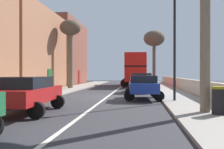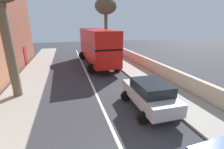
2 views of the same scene
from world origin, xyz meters
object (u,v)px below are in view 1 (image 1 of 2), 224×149
at_px(lamppost_right, 175,37).
at_px(parked_car_blue_right_3, 143,86).
at_px(parked_car_red_left_2, 26,92).
at_px(street_tree_right_1, 154,40).
at_px(litter_bin_right, 219,100).
at_px(double_decker_bus, 135,68).
at_px(parked_car_silver_right_0, 142,81).
at_px(street_tree_left_2, 70,33).

bearing_deg(lamppost_right, parked_car_blue_right_3, 139.41).
xyz_separation_m(parked_car_red_left_2, street_tree_right_1, (7.11, 30.36, 6.12)).
bearing_deg(parked_car_red_left_2, litter_bin_right, -1.64).
xyz_separation_m(double_decker_bus, parked_car_silver_right_0, (0.80, -11.06, -1.39)).
distance_m(double_decker_bus, parked_car_silver_right_0, 11.18).
xyz_separation_m(double_decker_bus, street_tree_right_1, (2.91, 7.17, 4.67)).
relative_size(parked_car_silver_right_0, street_tree_right_1, 0.48).
bearing_deg(parked_car_red_left_2, lamppost_right, 34.20).
height_order(double_decker_bus, parked_car_blue_right_3, double_decker_bus).
bearing_deg(parked_car_blue_right_3, parked_car_silver_right_0, 90.03).
distance_m(parked_car_silver_right_0, litter_bin_right, 12.66).
relative_size(street_tree_right_1, lamppost_right, 1.33).
height_order(street_tree_right_1, litter_bin_right, street_tree_right_1).
distance_m(double_decker_bus, litter_bin_right, 23.75).
height_order(parked_car_silver_right_0, street_tree_left_2, street_tree_left_2).
relative_size(parked_car_red_left_2, lamppost_right, 0.72).
height_order(parked_car_silver_right_0, litter_bin_right, parked_car_silver_right_0).
xyz_separation_m(double_decker_bus, street_tree_left_2, (-6.76, -7.21, 3.62)).
relative_size(street_tree_left_2, lamppost_right, 1.15).
bearing_deg(lamppost_right, parked_car_red_left_2, -145.80).
height_order(parked_car_red_left_2, street_tree_right_1, street_tree_right_1).
bearing_deg(street_tree_right_1, litter_bin_right, -88.71).
bearing_deg(street_tree_left_2, parked_car_blue_right_3, -52.40).
xyz_separation_m(street_tree_right_1, litter_bin_right, (0.69, -30.58, -6.36)).
relative_size(double_decker_bus, litter_bin_right, 9.56).
relative_size(lamppost_right, litter_bin_right, 5.88).
bearing_deg(parked_car_silver_right_0, street_tree_right_1, 83.39).
relative_size(double_decker_bus, lamppost_right, 1.62).
xyz_separation_m(street_tree_left_2, lamppost_right, (9.36, -11.36, -2.17)).
xyz_separation_m(street_tree_right_1, lamppost_right, (-0.31, -25.74, -3.22)).
bearing_deg(parked_car_silver_right_0, lamppost_right, -76.50).
bearing_deg(parked_car_red_left_2, double_decker_bus, 79.74).
distance_m(parked_car_silver_right_0, parked_car_red_left_2, 13.11).
distance_m(parked_car_blue_right_3, street_tree_right_1, 25.06).
relative_size(parked_car_blue_right_3, street_tree_left_2, 0.55).
xyz_separation_m(double_decker_bus, parked_car_red_left_2, (-4.20, -23.19, -1.45)).
xyz_separation_m(double_decker_bus, parked_car_blue_right_3, (0.80, -17.03, -1.46)).
xyz_separation_m(parked_car_blue_right_3, lamppost_right, (1.80, -1.54, 2.91)).
distance_m(parked_car_silver_right_0, lamppost_right, 8.22).
bearing_deg(street_tree_right_1, parked_car_red_left_2, -103.18).
xyz_separation_m(parked_car_blue_right_3, litter_bin_right, (2.80, -6.38, -0.23)).
distance_m(double_decker_bus, street_tree_left_2, 10.52).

